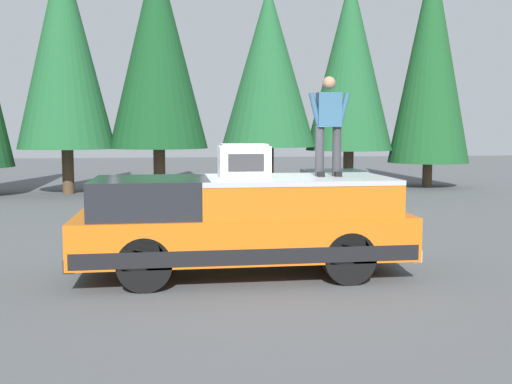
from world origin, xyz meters
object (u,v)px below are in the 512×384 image
compressor_unit (244,161)px  person_on_truck_bed (329,123)px  pickup_truck (243,223)px  parked_car_white (330,187)px

compressor_unit → person_on_truck_bed: bearing=-89.6°
pickup_truck → parked_car_white: (9.00, -3.94, -0.29)m
compressor_unit → person_on_truck_bed: 1.58m
pickup_truck → person_on_truck_bed: bearing=-87.5°
pickup_truck → compressor_unit: (0.05, -0.02, 1.05)m
pickup_truck → compressor_unit: size_ratio=6.60×
pickup_truck → compressor_unit: bearing=-23.9°
compressor_unit → person_on_truck_bed: (0.01, -1.45, 0.62)m
parked_car_white → compressor_unit: bearing=156.4°
person_on_truck_bed → parked_car_white: size_ratio=0.41×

